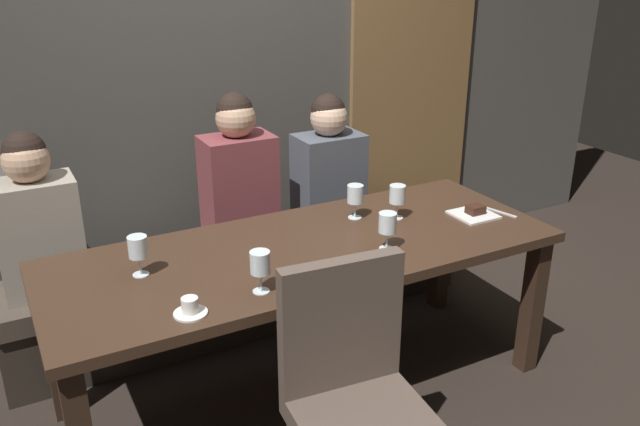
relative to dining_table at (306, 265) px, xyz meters
The scene contains 18 objects.
ground 0.65m from the dining_table, ahead, with size 9.00×9.00×0.00m, color black.
back_wall_tiled 1.49m from the dining_table, 90.00° to the left, with size 6.00×0.12×3.00m, color #4C4944.
arched_door 1.91m from the dining_table, 40.43° to the left, with size 0.90×0.05×2.55m.
dining_table is the anchor object (origin of this frame).
banquette_bench 0.82m from the dining_table, 90.00° to the left, with size 2.50×0.44×0.45m.
chair_near_side 0.75m from the dining_table, 104.61° to the right, with size 0.48×0.48×0.98m.
diner_redhead 1.22m from the dining_table, 144.90° to the left, with size 0.36×0.24×0.76m.
diner_bearded 0.74m from the dining_table, 91.56° to the left, with size 0.36×0.24×0.83m.
diner_far_end 0.87m from the dining_table, 54.51° to the left, with size 0.36×0.24×0.77m.
wine_glass_end_right 0.72m from the dining_table, behind, with size 0.08×0.08×0.16m.
wine_glass_near_left 0.47m from the dining_table, 139.87° to the right, with size 0.08×0.08×0.16m.
wine_glass_far_left 0.44m from the dining_table, 26.79° to the left, with size 0.08×0.08×0.16m.
wine_glass_center_back 0.57m from the dining_table, ahead, with size 0.08×0.08×0.16m.
wine_glass_far_right 0.40m from the dining_table, 32.23° to the right, with size 0.08×0.08×0.16m.
espresso_cup 0.69m from the dining_table, 153.13° to the right, with size 0.12×0.12×0.06m.
dessert_plate 0.88m from the dining_table, ahead, with size 0.19×0.19×0.05m.
fork_on_table 1.02m from the dining_table, ahead, with size 0.02×0.17×0.01m, color silver.
folded_napkin 0.33m from the dining_table, 77.59° to the right, with size 0.11×0.10×0.01m, color silver.
Camera 1 is at (-1.15, -2.26, 1.92)m, focal length 36.65 mm.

